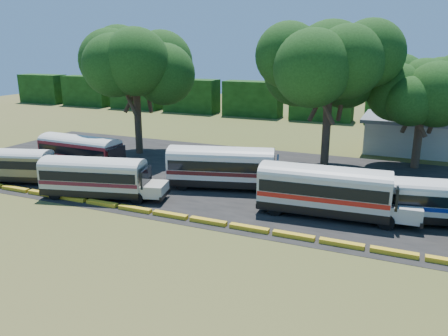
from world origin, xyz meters
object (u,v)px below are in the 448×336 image
at_px(bus_red, 82,151).
at_px(tree_west, 135,62).
at_px(bus_cream_west, 96,175).
at_px(bus_beige, 12,163).
at_px(bus_white_red, 327,188).

height_order(bus_red, tree_west, tree_west).
distance_m(bus_red, bus_cream_west, 8.95).
distance_m(bus_beige, tree_west, 16.70).
bearing_deg(tree_west, bus_white_red, -25.43).
height_order(bus_red, bus_white_red, bus_white_red).
bearing_deg(bus_red, bus_white_red, -4.28).
bearing_deg(bus_cream_west, tree_west, 97.02).
height_order(bus_cream_west, tree_west, tree_west).
bearing_deg(bus_cream_west, bus_white_red, -3.81).
relative_size(bus_cream_west, tree_west, 0.75).
bearing_deg(bus_beige, tree_west, 57.10).
bearing_deg(bus_red, bus_cream_west, -40.15).
distance_m(bus_white_red, tree_west, 26.89).
xyz_separation_m(bus_red, bus_cream_west, (6.60, -6.05, -0.10)).
height_order(bus_red, bus_cream_west, bus_red).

